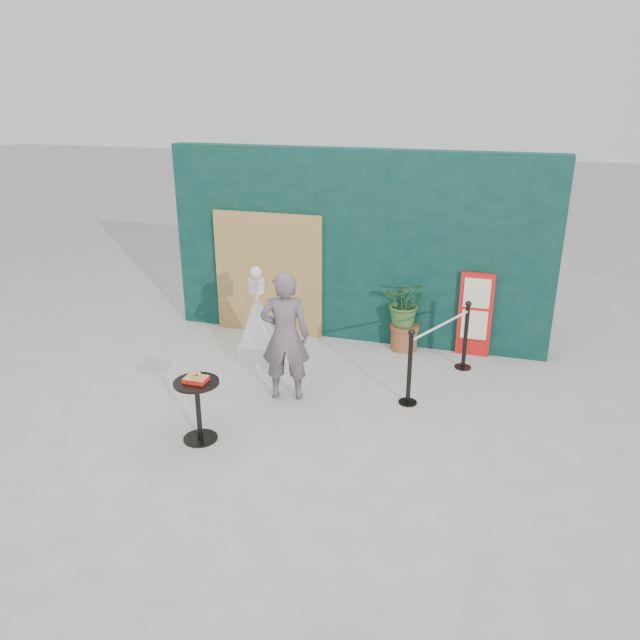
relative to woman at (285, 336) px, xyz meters
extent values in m
plane|color=#ADAAA5|center=(0.36, -0.85, -0.87)|extent=(60.00, 60.00, 0.00)
cube|color=#092829|center=(0.36, 2.30, 0.63)|extent=(6.00, 0.30, 3.00)
cube|color=tan|center=(-1.04, 2.09, 0.13)|extent=(1.80, 0.08, 2.00)
imported|color=#655761|center=(0.00, 0.00, 0.00)|extent=(0.71, 0.55, 1.74)
cube|color=red|center=(2.26, 2.11, -0.22)|extent=(0.50, 0.06, 1.30)
cube|color=beige|center=(2.26, 2.07, 0.13)|extent=(0.38, 0.02, 0.45)
cube|color=beige|center=(2.26, 2.07, -0.37)|extent=(0.38, 0.02, 0.45)
cube|color=red|center=(2.26, 2.07, -0.72)|extent=(0.38, 0.02, 0.18)
cube|color=silver|center=(-0.79, 1.00, -0.73)|extent=(0.49, 0.49, 0.27)
cone|color=white|center=(-0.79, 1.00, -0.20)|extent=(0.57, 0.57, 0.80)
cylinder|color=white|center=(-0.79, 1.00, 0.30)|extent=(0.23, 0.23, 0.21)
sphere|color=silver|center=(-0.79, 1.00, 0.49)|extent=(0.18, 0.18, 0.18)
cylinder|color=black|center=(-0.61, -1.29, -0.86)|extent=(0.40, 0.40, 0.02)
cylinder|color=black|center=(-0.61, -1.29, -0.51)|extent=(0.06, 0.06, 0.72)
cylinder|color=black|center=(-0.61, -1.29, -0.13)|extent=(0.52, 0.52, 0.03)
cube|color=red|center=(-0.61, -1.29, -0.09)|extent=(0.26, 0.19, 0.05)
cube|color=#FA2F21|center=(-0.61, -1.29, -0.07)|extent=(0.24, 0.17, 0.00)
cube|color=#BF9045|center=(-0.65, -1.28, -0.05)|extent=(0.15, 0.14, 0.02)
cube|color=#CB8F4A|center=(-0.56, -1.31, -0.05)|extent=(0.13, 0.13, 0.02)
cone|color=gold|center=(-0.59, -1.24, -0.03)|extent=(0.06, 0.06, 0.06)
cylinder|color=brown|center=(1.23, 2.02, -0.70)|extent=(0.41, 0.41, 0.34)
cylinder|color=brown|center=(1.23, 2.02, -0.50)|extent=(0.46, 0.46, 0.06)
imported|color=#355F28|center=(1.23, 2.02, -0.09)|extent=(0.68, 0.59, 0.75)
cylinder|color=black|center=(1.57, 0.28, -0.86)|extent=(0.24, 0.24, 0.02)
cylinder|color=black|center=(1.57, 0.28, -0.39)|extent=(0.06, 0.06, 0.96)
sphere|color=black|center=(1.57, 0.28, 0.12)|extent=(0.09, 0.09, 0.09)
cylinder|color=black|center=(2.17, 1.58, -0.86)|extent=(0.24, 0.24, 0.02)
cylinder|color=black|center=(2.17, 1.58, -0.39)|extent=(0.06, 0.06, 0.96)
sphere|color=black|center=(2.17, 1.58, 0.12)|extent=(0.09, 0.09, 0.09)
cylinder|color=silver|center=(1.87, 0.93, 0.01)|extent=(0.63, 1.31, 0.03)
camera|label=1|loc=(2.55, -6.94, 3.04)|focal=35.00mm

